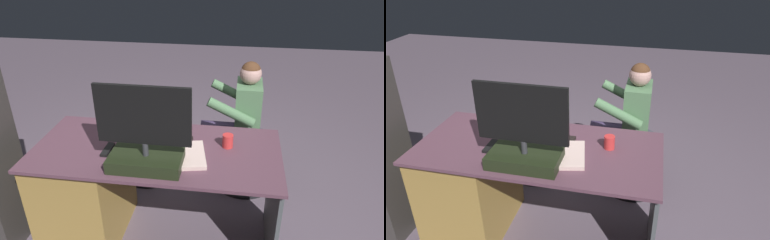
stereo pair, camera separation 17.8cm
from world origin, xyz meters
TOP-DOWN VIEW (x-y plane):
  - ground_plane at (0.00, 0.00)m, footprint 10.00×10.00m
  - desk at (0.43, 0.34)m, footprint 1.58×0.72m
  - monitor at (0.01, 0.53)m, footprint 0.54×0.24m
  - keyboard at (-0.01, 0.25)m, footprint 0.42×0.14m
  - computer_mouse at (0.32, 0.24)m, footprint 0.06×0.10m
  - cup at (-0.45, 0.25)m, footprint 0.07×0.07m
  - tv_remote at (0.30, 0.41)m, footprint 0.05×0.15m
  - notebook_binder at (-0.21, 0.40)m, footprint 0.28×0.34m
  - office_chair_teddy at (0.29, -0.42)m, footprint 0.48×0.48m
  - teddy_bear at (0.29, -0.43)m, footprint 0.25×0.25m
  - visitor_chair at (-0.58, -0.42)m, footprint 0.54×0.54m
  - person at (-0.49, -0.42)m, footprint 0.54×0.47m

SIDE VIEW (x-z plane):
  - ground_plane at x=0.00m, z-range 0.00..0.00m
  - visitor_chair at x=-0.58m, z-range 0.03..0.50m
  - office_chair_teddy at x=0.29m, z-range 0.05..0.51m
  - desk at x=0.43m, z-range 0.02..0.78m
  - teddy_bear at x=0.29m, z-range 0.44..0.78m
  - person at x=-0.49m, z-range 0.09..1.21m
  - tv_remote at x=0.30m, z-range 0.76..0.77m
  - keyboard at x=-0.01m, z-range 0.76..0.78m
  - notebook_binder at x=-0.21m, z-range 0.76..0.78m
  - computer_mouse at x=0.32m, z-range 0.76..0.79m
  - cup at x=-0.45m, z-range 0.76..0.84m
  - monitor at x=0.01m, z-range 0.66..1.16m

